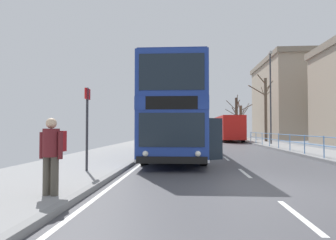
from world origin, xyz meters
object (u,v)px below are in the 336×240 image
Objects in this scene: background_bus_far_lane at (227,128)px; bus_stop_sign_near at (87,120)px; pedestrian_with_backpack at (52,150)px; bare_tree_far_02 at (236,117)px; background_building_01 at (299,99)px; bare_tree_far_01 at (265,106)px; bare_tree_far_00 at (241,121)px; double_decker_bus_main at (176,114)px; street_lamp_far_side at (270,91)px.

background_bus_far_lane reaches higher than bus_stop_sign_near.
bare_tree_far_02 reaches higher than pedestrian_with_backpack.
pedestrian_with_backpack is at bearing -117.12° from background_building_01.
bare_tree_far_01 is 14.05m from bare_tree_far_02.
background_bus_far_lane is 2.09× the size of bare_tree_far_00.
bare_tree_far_01 is 0.46× the size of background_building_01.
double_decker_bus_main reaches higher than pedestrian_with_backpack.
street_lamp_far_side is 5.06m from bare_tree_far_01.
bare_tree_far_02 is at bearing 170.99° from background_building_01.
background_bus_far_lane is 3.85× the size of bus_stop_sign_near.
double_decker_bus_main is 1.57× the size of bare_tree_far_01.
double_decker_bus_main is at bearing -105.20° from bare_tree_far_02.
background_building_01 reaches higher than bus_stop_sign_near.
double_decker_bus_main is 14.32m from street_lamp_far_side.
background_bus_far_lane is 30.49m from pedestrian_with_backpack.
background_bus_far_lane is at bearing 133.99° from bare_tree_far_01.
bare_tree_far_02 is at bearing 93.31° from bare_tree_far_01.
background_building_01 is at bearing 62.88° from pedestrian_with_backpack.
background_building_01 is (20.10, 34.97, 4.15)m from bus_stop_sign_near.
bare_tree_far_01 is at bearing -83.03° from bare_tree_far_00.
street_lamp_far_side is 0.54× the size of background_building_01.
pedestrian_with_backpack is 0.22× the size of bare_tree_far_01.
bus_stop_sign_near is at bearing -119.90° from background_building_01.
bare_tree_far_02 reaches higher than background_bus_far_lane.
background_building_01 is (17.43, 28.85, 3.66)m from double_decker_bus_main.
bare_tree_far_00 is at bearing 62.30° from background_bus_far_lane.
street_lamp_far_side is (8.22, 11.41, 2.71)m from double_decker_bus_main.
bus_stop_sign_near is at bearing -117.61° from bare_tree_far_01.
pedestrian_with_backpack is 0.10× the size of background_building_01.
bus_stop_sign_near is at bearing -113.63° from double_decker_bus_main.
pedestrian_with_backpack is at bearing -113.58° from bare_tree_far_01.
bus_stop_sign_near is 0.32× the size of street_lamp_far_side.
background_bus_far_lane is 27.38m from bus_stop_sign_near.
bare_tree_far_00 is (2.57, 4.89, 1.02)m from background_bus_far_lane.
bare_tree_far_02 is (-0.81, 14.02, -0.55)m from bare_tree_far_01.
bare_tree_far_02 is 9.65m from background_building_01.
bare_tree_far_01 is at bearing 80.38° from street_lamp_far_side.
double_decker_bus_main is at bearing -105.14° from background_bus_far_lane.
background_bus_far_lane reaches higher than pedestrian_with_backpack.
double_decker_bus_main is at bearing 76.93° from pedestrian_with_backpack.
background_building_01 is (8.38, 12.56, 1.99)m from bare_tree_far_01.
double_decker_bus_main is at bearing -107.77° from bare_tree_far_00.
background_building_01 is (9.44, 3.92, 3.32)m from bare_tree_far_00.
background_bus_far_lane is 1.54× the size of bare_tree_far_02.
bare_tree_far_02 is (0.02, 18.90, -1.60)m from street_lamp_far_side.
pedestrian_with_backpack is 23.66m from street_lamp_far_side.
bare_tree_far_01 reaches higher than bus_stop_sign_near.
background_bus_far_lane is at bearing 72.80° from bus_stop_sign_near.
background_bus_far_lane is 15.51m from background_building_01.
background_building_01 is at bearing 56.28° from bare_tree_far_01.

